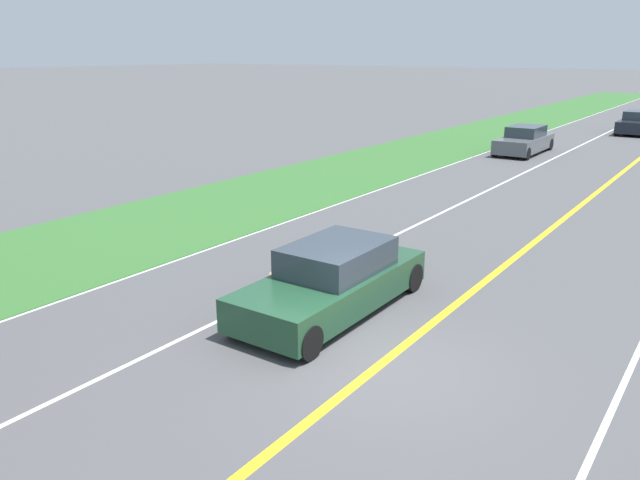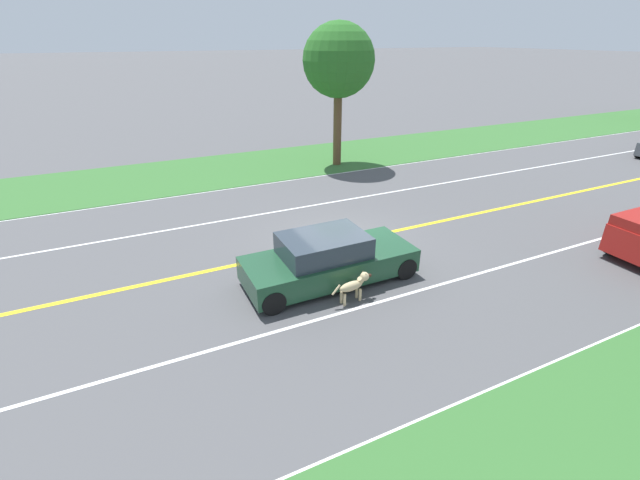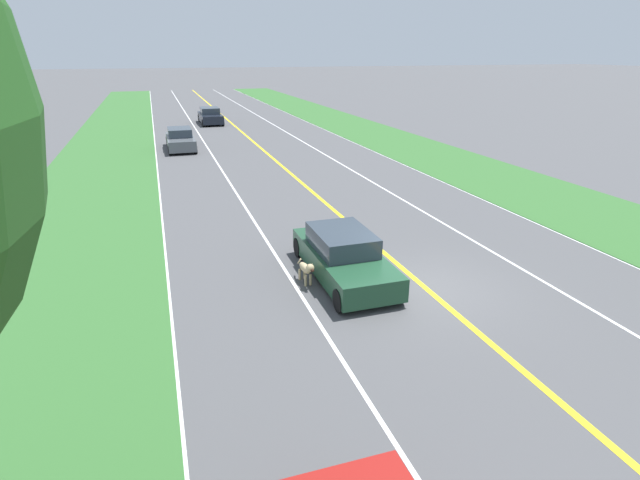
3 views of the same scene
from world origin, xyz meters
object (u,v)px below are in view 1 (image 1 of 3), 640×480
Objects in this scene: ego_car at (333,280)px; dog at (282,279)px; car_trailing_near at (524,141)px; car_trailing_mid at (638,123)px.

dog is (1.19, 0.16, -0.18)m from ego_car.
car_trailing_near is at bearing -89.75° from dog.
ego_car is 23.03m from car_trailing_near.
dog is 23.05m from car_trailing_near.
ego_car is 0.99× the size of car_trailing_mid.
dog is at bearing 7.41° from ego_car.
car_trailing_mid is at bearing -105.46° from car_trailing_near.
ego_car is at bearing 98.28° from car_trailing_near.
car_trailing_mid reaches higher than dog.
ego_car is 1.22m from dog.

